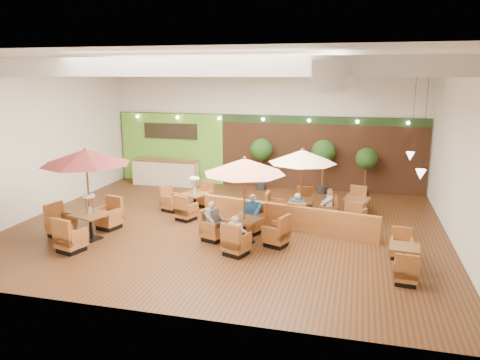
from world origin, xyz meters
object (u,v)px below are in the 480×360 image
(diner_2, at_px, (213,217))
(diner_0, at_px, (236,230))
(table_4, at_px, (403,259))
(service_counter, at_px, (166,172))
(booth_divider, at_px, (286,217))
(topiary_1, at_px, (323,154))
(diner_3, at_px, (298,207))
(table_1, at_px, (244,185))
(table_0, at_px, (85,175))
(topiary_0, at_px, (262,152))
(topiary_2, at_px, (366,160))
(table_3, at_px, (189,200))
(table_5, at_px, (356,209))
(table_2, at_px, (302,171))
(diner_4, at_px, (328,201))
(diner_1, at_px, (252,210))

(diner_2, bearing_deg, diner_0, 72.46)
(table_4, xyz_separation_m, diner_0, (-4.47, -0.06, 0.40))
(table_4, height_order, diner_2, diner_2)
(service_counter, xyz_separation_m, booth_divider, (6.35, -4.93, -0.16))
(booth_divider, height_order, topiary_1, topiary_1)
(diner_3, bearing_deg, table_1, -124.85)
(table_0, distance_m, topiary_0, 8.48)
(booth_divider, distance_m, topiary_2, 5.81)
(table_3, distance_m, table_4, 8.05)
(topiary_0, xyz_separation_m, topiary_2, (4.41, 0.00, -0.19))
(booth_divider, relative_size, diner_0, 8.54)
(topiary_0, bearing_deg, table_0, -116.84)
(booth_divider, distance_m, table_0, 6.44)
(topiary_1, xyz_separation_m, diner_2, (-2.74, -6.71, -0.97))
(table_5, relative_size, diner_2, 3.35)
(topiary_0, bearing_deg, table_2, -60.51)
(table_3, bearing_deg, booth_divider, 5.23)
(table_2, xyz_separation_m, table_3, (-4.11, -0.10, -1.29))
(table_1, bearing_deg, diner_0, -69.91)
(service_counter, height_order, diner_4, diner_4)
(table_0, relative_size, diner_0, 4.17)
(table_2, relative_size, topiary_2, 1.26)
(table_2, relative_size, diner_2, 3.30)
(diner_0, bearing_deg, topiary_1, 98.63)
(diner_0, relative_size, diner_2, 0.92)
(table_4, height_order, table_5, table_5)
(table_2, bearing_deg, diner_1, -128.53)
(table_5, relative_size, diner_0, 3.64)
(table_1, bearing_deg, diner_4, 70.23)
(topiary_1, bearing_deg, diner_4, -82.61)
(topiary_1, distance_m, diner_3, 5.02)
(diner_1, relative_size, diner_3, 1.08)
(booth_divider, relative_size, topiary_0, 2.66)
(table_2, distance_m, diner_4, 1.36)
(service_counter, height_order, diner_2, diner_2)
(topiary_1, relative_size, topiary_2, 1.14)
(topiary_0, height_order, diner_3, topiary_0)
(table_2, height_order, diner_3, table_2)
(booth_divider, height_order, diner_1, diner_1)
(diner_1, bearing_deg, diner_4, -128.20)
(booth_divider, bearing_deg, diner_2, -129.95)
(diner_4, bearing_deg, diner_1, 128.46)
(table_4, height_order, topiary_2, topiary_2)
(table_0, xyz_separation_m, table_5, (7.93, 4.23, -1.68))
(topiary_1, height_order, diner_4, topiary_1)
(diner_2, bearing_deg, table_1, 117.46)
(booth_divider, distance_m, diner_2, 2.56)
(table_0, height_order, diner_0, table_0)
(table_1, height_order, diner_4, table_1)
(diner_0, relative_size, diner_3, 0.94)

